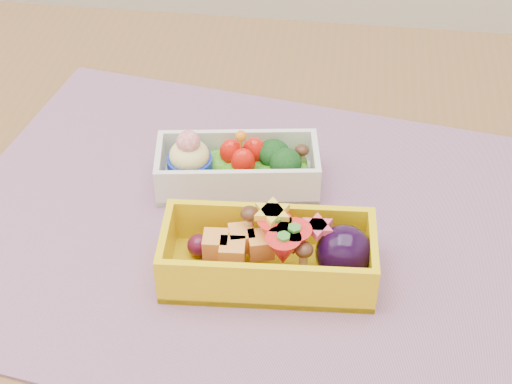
# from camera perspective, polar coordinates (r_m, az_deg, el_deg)

# --- Properties ---
(table) EXTENTS (1.20, 0.80, 0.75)m
(table) POSITION_cam_1_polar(r_m,az_deg,el_deg) (0.76, 2.27, -8.66)
(table) COLOR brown
(table) RESTS_ON ground
(placemat) EXTENTS (0.59, 0.49, 0.00)m
(placemat) POSITION_cam_1_polar(r_m,az_deg,el_deg) (0.70, -0.66, -2.61)
(placemat) COLOR #9C6B8C
(placemat) RESTS_ON table
(bento_white) EXTENTS (0.16, 0.09, 0.06)m
(bento_white) POSITION_cam_1_polar(r_m,az_deg,el_deg) (0.73, -1.42, 1.86)
(bento_white) COLOR silver
(bento_white) RESTS_ON placemat
(bento_yellow) EXTENTS (0.18, 0.09, 0.06)m
(bento_yellow) POSITION_cam_1_polar(r_m,az_deg,el_deg) (0.64, 1.26, -4.54)
(bento_yellow) COLOR yellow
(bento_yellow) RESTS_ON placemat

